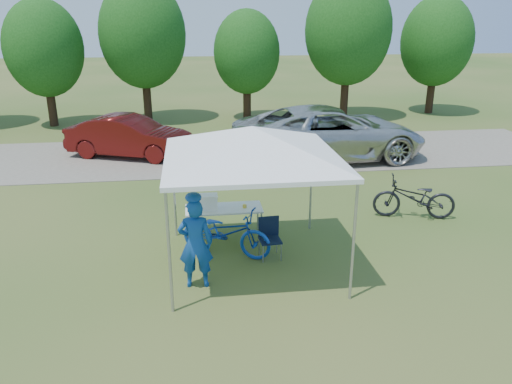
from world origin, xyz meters
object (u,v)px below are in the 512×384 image
folding_chair (269,234)px  sedan (129,136)px  cooler (208,202)px  folding_table (224,210)px  minivan (330,133)px  cyclist (195,244)px  bike_dark (414,198)px  bike_blue (226,232)px

folding_chair → sedan: bearing=110.0°
cooler → sedan: size_ratio=0.10×
folding_table → folding_chair: 1.34m
folding_chair → minivan: bearing=61.4°
cooler → cyclist: 2.05m
folding_table → bike_dark: (4.54, 0.48, -0.13)m
minivan → sedan: 6.70m
folding_chair → bike_dark: bearing=18.0°
cooler → minivan: size_ratio=0.07×
cyclist → bike_dark: bearing=-151.2°
bike_blue → sedan: size_ratio=0.45×
bike_blue → minivan: minivan is taller
folding_chair → cooler: cooler is taller
bike_dark → minivan: bearing=-158.4°
cyclist → bike_dark: 5.76m
cyclist → minivan: (4.53, 7.74, 0.07)m
cooler → sedan: 7.24m
folding_chair → sedan: 8.64m
folding_chair → bike_dark: bike_dark is taller
minivan → sedan: minivan is taller
cooler → bike_blue: 0.99m
folding_table → bike_blue: bearing=-91.2°
folding_table → bike_blue: 0.89m
folding_table → sedan: (-2.71, 6.84, 0.08)m
folding_table → bike_dark: size_ratio=0.86×
folding_chair → bike_blue: (-0.85, 0.16, 0.02)m
bike_blue → bike_dark: bearing=-47.3°
bike_dark → cyclist: bearing=-49.6°
folding_table → bike_dark: bearing=6.0°
minivan → folding_table: bearing=140.2°
sedan → folding_chair: bearing=-134.5°
folding_chair → cooler: 1.61m
cooler → cyclist: cyclist is taller
folding_table → sedan: bearing=111.6°
cooler → bike_dark: size_ratio=0.22×
minivan → cooler: bearing=137.9°
folding_table → sedan: sedan is taller
folding_chair → sedan: sedan is taller
folding_table → sedan: size_ratio=0.39×
folding_chair → cyclist: size_ratio=0.49×
folding_chair → minivan: size_ratio=0.13×
cooler → folding_table: bearing=0.0°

